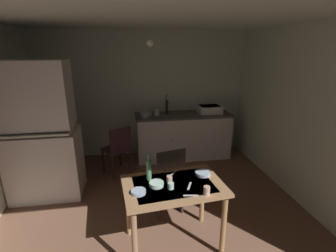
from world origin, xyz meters
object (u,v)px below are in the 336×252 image
(chair_by_counter, at_px, (118,149))
(glass_bottle, at_px, (149,169))
(hand_pump, at_px, (167,106))
(serving_bowl_wide, at_px, (156,184))
(mug_dark, at_px, (169,179))
(hutch_cabinet, at_px, (42,136))
(mixing_bowl_counter, at_px, (146,115))
(sink_basin, at_px, (209,109))
(dining_table, at_px, (173,194))
(chair_far_side, at_px, (168,179))

(chair_by_counter, distance_m, glass_bottle, 1.70)
(hand_pump, relative_size, chair_by_counter, 0.45)
(serving_bowl_wide, relative_size, mug_dark, 2.37)
(hutch_cabinet, xyz_separation_m, mixing_bowl_counter, (1.54, 0.95, -0.00))
(sink_basin, distance_m, dining_table, 2.59)
(dining_table, distance_m, chair_far_side, 0.59)
(sink_basin, xyz_separation_m, chair_far_side, (-1.12, -1.73, -0.47))
(hutch_cabinet, xyz_separation_m, sink_basin, (2.80, 1.00, 0.04))
(sink_basin, bearing_deg, mug_dark, -117.82)
(serving_bowl_wide, xyz_separation_m, glass_bottle, (-0.06, 0.14, 0.10))
(chair_far_side, bearing_deg, hand_pump, 81.16)
(sink_basin, distance_m, mug_dark, 2.53)
(hand_pump, bearing_deg, chair_by_counter, -147.58)
(hutch_cabinet, distance_m, chair_by_counter, 1.19)
(hand_pump, xyz_separation_m, mug_dark, (-0.34, -2.28, -0.26))
(chair_far_side, relative_size, mug_dark, 14.72)
(sink_basin, xyz_separation_m, glass_bottle, (-1.39, -2.16, -0.08))
(hand_pump, distance_m, mug_dark, 2.32)
(glass_bottle, bearing_deg, chair_far_side, 57.74)
(hand_pump, relative_size, mug_dark, 6.14)
(sink_basin, xyz_separation_m, mixing_bowl_counter, (-1.25, -0.05, -0.04))
(dining_table, distance_m, serving_bowl_wide, 0.22)
(chair_far_side, distance_m, serving_bowl_wide, 0.68)
(hutch_cabinet, relative_size, chair_far_side, 2.10)
(chair_by_counter, bearing_deg, glass_bottle, -76.10)
(dining_table, bearing_deg, mug_dark, 118.50)
(hand_pump, distance_m, chair_far_side, 1.88)
(sink_basin, bearing_deg, mixing_bowl_counter, -177.71)
(mug_dark, distance_m, glass_bottle, 0.24)
(hutch_cabinet, xyz_separation_m, dining_table, (1.65, -1.29, -0.27))
(sink_basin, relative_size, serving_bowl_wide, 2.92)
(chair_far_side, height_order, serving_bowl_wide, chair_far_side)
(hutch_cabinet, relative_size, dining_table, 1.79)
(dining_table, bearing_deg, chair_far_side, 86.96)
(mixing_bowl_counter, bearing_deg, hand_pump, 13.04)
(chair_by_counter, bearing_deg, hand_pump, 32.42)
(sink_basin, distance_m, serving_bowl_wide, 2.66)
(hand_pump, distance_m, mixing_bowl_counter, 0.44)
(chair_by_counter, height_order, mug_dark, chair_by_counter)
(hand_pump, bearing_deg, mug_dark, -98.43)
(chair_by_counter, height_order, glass_bottle, glass_bottle)
(hutch_cabinet, distance_m, hand_pump, 2.22)
(glass_bottle, bearing_deg, sink_basin, 57.21)
(mixing_bowl_counter, relative_size, dining_table, 0.19)
(hutch_cabinet, relative_size, hand_pump, 5.04)
(glass_bottle, bearing_deg, hutch_cabinet, 140.64)
(glass_bottle, bearing_deg, mixing_bowl_counter, 86.29)
(hutch_cabinet, relative_size, mug_dark, 30.95)
(glass_bottle, bearing_deg, serving_bowl_wide, -66.15)
(chair_far_side, bearing_deg, serving_bowl_wide, -110.00)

